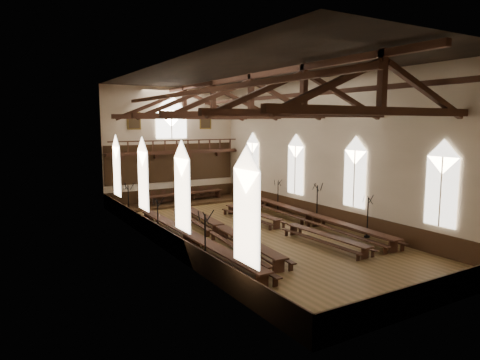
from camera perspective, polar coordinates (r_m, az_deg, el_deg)
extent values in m
plane|color=brown|center=(27.28, 1.42, -7.08)|extent=(26.00, 26.00, 0.00)
plane|color=beige|center=(38.06, -9.13, 4.62)|extent=(12.00, 0.00, 12.00)
plane|color=beige|center=(17.02, 25.61, 0.42)|extent=(12.00, 0.00, 12.00)
plane|color=beige|center=(23.80, -10.86, 2.86)|extent=(0.00, 26.00, 26.00)
plane|color=beige|center=(30.10, 11.16, 3.81)|extent=(0.00, 26.00, 26.00)
plane|color=black|center=(26.57, 1.49, 14.27)|extent=(26.00, 26.00, 0.00)
cube|color=#341D0F|center=(38.49, -8.97, -1.94)|extent=(11.90, 0.08, 1.20)
cube|color=#341D0F|center=(18.07, 24.68, -13.54)|extent=(11.90, 0.08, 1.20)
cube|color=#341D0F|center=(24.56, -10.51, -7.42)|extent=(0.08, 25.90, 1.20)
cube|color=#341D0F|center=(30.66, 10.90, -4.42)|extent=(0.08, 25.90, 1.20)
cube|color=white|center=(16.02, 0.86, -5.05)|extent=(0.05, 1.80, 3.60)
cube|color=white|center=(15.72, 0.88, 1.37)|extent=(0.05, 1.80, 1.80)
cylinder|color=beige|center=(16.04, 0.99, -5.03)|extent=(0.08, 0.08, 3.60)
cube|color=white|center=(21.26, -7.70, -1.97)|extent=(0.05, 1.80, 3.60)
cube|color=white|center=(21.04, -7.79, 2.87)|extent=(0.05, 1.80, 1.80)
cylinder|color=beige|center=(21.27, -7.60, -1.96)|extent=(0.08, 0.08, 3.60)
cube|color=white|center=(26.82, -12.78, -0.11)|extent=(0.05, 1.80, 3.60)
cube|color=white|center=(26.64, -12.90, 3.72)|extent=(0.05, 1.80, 1.80)
cylinder|color=beige|center=(26.83, -12.70, -0.11)|extent=(0.08, 0.08, 3.60)
cube|color=white|center=(32.53, -16.10, 1.10)|extent=(0.05, 1.80, 3.60)
cube|color=white|center=(32.39, -16.22, 4.26)|extent=(0.05, 1.80, 1.80)
cylinder|color=beige|center=(32.54, -16.03, 1.10)|extent=(0.08, 0.08, 3.60)
cube|color=white|center=(24.30, 25.24, -1.44)|extent=(0.05, 1.80, 3.60)
cube|color=white|center=(24.11, 25.48, 2.79)|extent=(0.05, 1.80, 1.80)
cylinder|color=beige|center=(24.27, 25.19, -1.45)|extent=(0.08, 0.08, 3.60)
cube|color=white|center=(28.03, 15.03, 0.14)|extent=(0.05, 1.80, 3.60)
cube|color=white|center=(27.86, 15.16, 3.81)|extent=(0.05, 1.80, 1.80)
cylinder|color=beige|center=(28.00, 14.98, 0.13)|extent=(0.08, 0.08, 3.60)
cube|color=white|center=(32.45, 7.41, 1.32)|extent=(0.05, 1.80, 3.60)
cube|color=white|center=(32.31, 7.46, 4.49)|extent=(0.05, 1.80, 1.80)
cylinder|color=beige|center=(32.43, 7.35, 1.31)|extent=(0.08, 0.08, 3.60)
cube|color=white|center=(37.31, 1.69, 2.19)|extent=(0.05, 1.80, 3.60)
cube|color=white|center=(37.19, 1.70, 4.95)|extent=(0.05, 1.80, 1.80)
cylinder|color=beige|center=(37.29, 1.63, 2.19)|extent=(0.08, 0.08, 3.60)
cube|color=white|center=(37.92, -9.13, 7.33)|extent=(2.80, 0.05, 2.40)
cube|color=white|center=(37.93, -9.17, 9.14)|extent=(2.80, 0.05, 2.80)
cylinder|color=beige|center=(37.88, -9.11, 7.33)|extent=(0.10, 0.10, 2.40)
cube|color=#3A1D12|center=(37.49, -8.74, 3.66)|extent=(11.80, 1.20, 0.20)
cube|color=#341D0F|center=(38.11, -9.05, 2.29)|extent=(11.80, 0.10, 3.30)
cube|color=#3A1D12|center=(36.93, -8.46, 5.24)|extent=(11.60, 0.12, 0.10)
cube|color=#3A1D12|center=(36.98, -8.43, 3.85)|extent=(11.60, 0.12, 0.10)
cube|color=#3A1D12|center=(36.44, -15.54, 2.97)|extent=(0.35, 0.40, 0.50)
cube|color=#3A1D12|center=(37.34, -11.10, 3.21)|extent=(0.35, 0.40, 0.50)
cube|color=#3A1D12|center=(38.46, -6.89, 3.42)|extent=(0.35, 0.40, 0.50)
cube|color=#3A1D12|center=(39.78, -2.94, 3.60)|extent=(0.35, 0.40, 0.50)
cube|color=brown|center=(36.82, -13.96, 7.66)|extent=(1.15, 0.06, 1.45)
cube|color=black|center=(36.78, -13.94, 7.66)|extent=(0.95, 0.04, 1.25)
cube|color=brown|center=(39.28, -4.64, 7.84)|extent=(1.15, 0.06, 1.45)
cube|color=black|center=(39.24, -4.61, 7.84)|extent=(0.95, 0.04, 1.25)
cube|color=#3A1D12|center=(18.74, 18.30, 8.73)|extent=(11.70, 0.35, 0.35)
cube|color=#3A1D12|center=(18.82, 18.46, 12.68)|extent=(0.30, 0.30, 2.40)
cube|color=#3A1D12|center=(16.72, 11.81, 12.22)|extent=(5.44, 0.26, 2.40)
cube|color=#3A1D12|center=(21.04, 23.63, 10.77)|extent=(5.44, 0.26, 2.40)
cube|color=#3A1D12|center=(22.34, 8.44, 8.78)|extent=(11.70, 0.35, 0.35)
cube|color=#3A1D12|center=(22.40, 8.51, 12.10)|extent=(0.30, 0.30, 2.40)
cube|color=#3A1D12|center=(20.67, 2.18, 11.45)|extent=(5.44, 0.26, 2.40)
cube|color=#3A1D12|center=(24.30, 13.84, 10.66)|extent=(5.44, 0.26, 2.40)
cube|color=#3A1D12|center=(26.39, 1.47, 8.66)|extent=(11.70, 0.35, 0.35)
cube|color=#3A1D12|center=(26.45, 1.48, 11.47)|extent=(0.30, 0.30, 2.40)
cube|color=#3A1D12|center=(25.00, -4.20, 10.76)|extent=(5.44, 0.26, 2.40)
cube|color=#3A1D12|center=(28.07, 6.53, 10.38)|extent=(5.44, 0.26, 2.40)
cube|color=#3A1D12|center=(30.73, -3.59, 8.49)|extent=(11.70, 0.35, 0.35)
cube|color=#3A1D12|center=(30.78, -3.61, 10.91)|extent=(0.30, 0.30, 2.40)
cube|color=#3A1D12|center=(29.55, -8.65, 10.20)|extent=(5.44, 0.26, 2.40)
cube|color=#3A1D12|center=(32.19, 1.02, 10.07)|extent=(5.44, 0.26, 2.40)
cube|color=#3A1D12|center=(35.24, -7.38, 8.32)|extent=(11.70, 0.35, 0.35)
cube|color=#3A1D12|center=(35.29, -7.41, 10.44)|extent=(0.30, 0.30, 2.40)
cube|color=#3A1D12|center=(34.22, -11.89, 9.76)|extent=(5.44, 0.26, 2.40)
cube|color=#3A1D12|center=(36.52, -3.20, 9.76)|extent=(5.44, 0.26, 2.40)
cube|color=#3A1D12|center=(24.82, -5.22, 11.70)|extent=(0.25, 25.70, 0.25)
cube|color=#3A1D12|center=(28.39, 7.32, 11.15)|extent=(0.25, 25.70, 0.25)
cube|color=#3A1D12|center=(26.54, 1.49, 13.63)|extent=(0.30, 25.70, 0.30)
cube|color=#3A1D12|center=(20.95, -2.32, -9.48)|extent=(0.76, 7.48, 0.09)
cube|color=#3A1D12|center=(18.35, 2.87, -13.32)|extent=(0.64, 0.09, 0.72)
cube|color=#3A1D12|center=(23.95, -6.22, -8.33)|extent=(0.64, 0.09, 0.72)
cube|color=#3A1D12|center=(21.10, -2.31, -10.76)|extent=(0.10, 6.62, 0.09)
cube|color=#3A1D12|center=(20.75, -3.95, -10.56)|extent=(0.31, 7.48, 0.06)
cube|color=#3A1D12|center=(18.03, 1.17, -14.22)|extent=(0.24, 0.08, 0.42)
cube|color=#3A1D12|center=(23.78, -7.73, -8.84)|extent=(0.24, 0.08, 0.42)
cube|color=#3A1D12|center=(21.35, -0.73, -10.01)|extent=(0.31, 7.48, 0.06)
cube|color=#3A1D12|center=(18.72, 4.69, -13.40)|extent=(0.24, 0.08, 0.42)
cube|color=#3A1D12|center=(24.31, -4.84, -8.43)|extent=(0.24, 0.08, 0.42)
cube|color=#3A1D12|center=(27.46, -9.78, -5.46)|extent=(0.76, 7.48, 0.09)
cube|color=#3A1D12|center=(24.54, -6.88, -7.95)|extent=(0.64, 0.09, 0.72)
cube|color=#3A1D12|center=(30.63, -12.06, -4.93)|extent=(0.64, 0.09, 0.72)
cube|color=#3A1D12|center=(27.57, -9.76, -6.46)|extent=(0.10, 6.62, 0.09)
cube|color=#3A1D12|center=(27.30, -11.07, -6.24)|extent=(0.31, 7.48, 0.06)
cube|color=#3A1D12|center=(24.28, -8.27, -8.51)|extent=(0.24, 0.08, 0.42)
cube|color=#3A1D12|center=(30.51, -13.26, -5.30)|extent=(0.24, 0.08, 0.42)
cube|color=#3A1D12|center=(27.77, -8.49, -5.95)|extent=(0.31, 7.48, 0.06)
cube|color=#3A1D12|center=(24.80, -5.42, -8.12)|extent=(0.24, 0.08, 0.42)
cube|color=#3A1D12|center=(30.93, -10.92, -5.06)|extent=(0.24, 0.08, 0.42)
cube|color=#3A1D12|center=(23.08, 1.79, -7.94)|extent=(1.38, 7.21, 0.08)
cube|color=#3A1D12|center=(20.67, 6.72, -10.97)|extent=(0.61, 0.14, 0.69)
cube|color=#3A1D12|center=(25.86, -2.12, -7.12)|extent=(0.61, 0.14, 0.69)
cube|color=#3A1D12|center=(23.21, 1.78, -9.06)|extent=(0.67, 6.34, 0.08)
cube|color=#3A1D12|center=(22.89, 0.35, -8.85)|extent=(0.95, 7.17, 0.06)
cube|color=#3A1D12|center=(20.36, 5.26, -11.67)|extent=(0.24, 0.09, 0.40)
cube|color=#3A1D12|center=(25.70, -3.48, -7.55)|extent=(0.24, 0.09, 0.40)
cube|color=#3A1D12|center=(23.45, 3.18, -8.45)|extent=(0.95, 7.17, 0.06)
cube|color=#3A1D12|center=(21.01, 8.29, -11.10)|extent=(0.24, 0.09, 0.40)
cube|color=#3A1D12|center=(26.19, -0.89, -7.25)|extent=(0.24, 0.09, 0.40)
cube|color=#3A1D12|center=(29.40, -6.06, -4.59)|extent=(1.38, 7.21, 0.08)
cube|color=#3A1D12|center=(26.66, -3.10, -6.67)|extent=(0.61, 0.14, 0.69)
cube|color=#3A1D12|center=(32.37, -8.47, -4.20)|extent=(0.61, 0.14, 0.69)
cube|color=#3A1D12|center=(29.50, -6.05, -5.49)|extent=(0.67, 6.34, 0.08)
cube|color=#3A1D12|center=(29.26, -7.23, -5.26)|extent=(0.95, 7.17, 0.06)
cube|color=#3A1D12|center=(26.43, -4.33, -7.14)|extent=(0.24, 0.09, 0.40)
cube|color=#3A1D12|center=(32.27, -9.58, -4.52)|extent=(0.24, 0.09, 0.40)
cube|color=#3A1D12|center=(29.67, -4.90, -5.05)|extent=(0.95, 7.17, 0.06)
cube|color=#3A1D12|center=(26.90, -1.79, -6.85)|extent=(0.24, 0.09, 0.40)
cube|color=#3A1D12|center=(32.64, -7.43, -4.34)|extent=(0.24, 0.09, 0.40)
cube|color=#3A1D12|center=(24.79, 11.19, -7.21)|extent=(0.82, 6.29, 0.07)
cube|color=#3A1D12|center=(22.95, 15.95, -9.44)|extent=(0.53, 0.09, 0.60)
cube|color=#3A1D12|center=(26.96, 7.12, -6.66)|extent=(0.53, 0.09, 0.60)
cube|color=#3A1D12|center=(24.90, 11.16, -8.13)|extent=(0.24, 5.55, 0.07)
cube|color=#3A1D12|center=(24.48, 10.23, -8.00)|extent=(0.44, 6.27, 0.05)
cube|color=#3A1D12|center=(22.56, 15.08, -10.04)|extent=(0.20, 0.07, 0.35)
cube|color=#3A1D12|center=(26.68, 6.14, -7.07)|extent=(0.20, 0.07, 0.35)
cube|color=#3A1D12|center=(25.23, 12.09, -7.58)|extent=(0.44, 6.27, 0.05)
cube|color=#3A1D12|center=(23.37, 16.94, -9.49)|extent=(0.20, 0.07, 0.35)
cube|color=#3A1D12|center=(27.37, 7.96, -6.73)|extent=(0.20, 0.07, 0.35)
cube|color=#3A1D12|center=(30.51, 1.82, -4.28)|extent=(0.82, 6.29, 0.07)
cube|color=#3A1D12|center=(28.32, 4.92, -5.93)|extent=(0.53, 0.09, 0.60)
cube|color=#3A1D12|center=(32.94, -0.85, -3.99)|extent=(0.53, 0.09, 0.60)
cube|color=#3A1D12|center=(30.60, 1.81, -5.03)|extent=(0.24, 5.55, 0.07)
cube|color=#3A1D12|center=(30.26, 0.94, -4.88)|extent=(0.44, 6.27, 0.05)
cube|color=#3A1D12|center=(27.98, 4.07, -6.35)|extent=(0.20, 0.07, 0.35)
cube|color=#3A1D12|center=(32.72, -1.72, -4.29)|extent=(0.20, 0.07, 0.35)
cube|color=#3A1D12|center=(30.88, 2.67, -4.63)|extent=(0.44, 6.27, 0.05)
cube|color=#3A1D12|center=(28.64, 5.86, -6.05)|extent=(0.20, 0.07, 0.35)
cube|color=#3A1D12|center=(33.29, -0.08, -4.08)|extent=(0.20, 0.07, 0.35)
cube|color=#3A1D12|center=(26.93, 14.88, -5.90)|extent=(1.13, 7.36, 0.08)
cube|color=#3A1D12|center=(24.92, 20.34, -8.15)|extent=(0.63, 0.12, 0.70)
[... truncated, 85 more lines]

